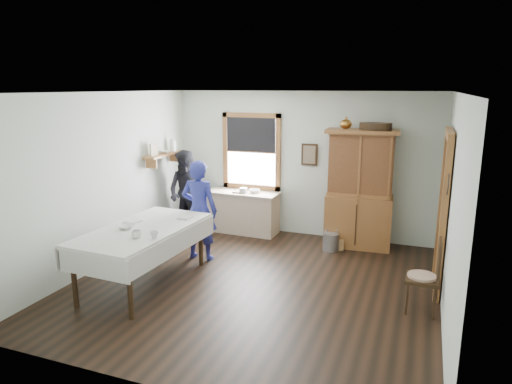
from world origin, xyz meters
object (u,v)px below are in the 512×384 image
Objects in this scene: dining_table at (144,256)px; figure_dark at (187,196)px; spindle_chair at (423,275)px; pail at (331,242)px; wicker_basket at (333,244)px; china_hutch at (360,189)px; work_counter at (243,212)px; woman_blue at (200,214)px.

figure_dark reaches higher than dining_table.
pail is (-1.51, 1.80, -0.33)m from spindle_chair.
dining_table is at bearing -133.61° from pail.
china_hutch is at bearing 38.73° from wicker_basket.
dining_table is at bearing -137.70° from china_hutch.
china_hutch is at bearing 0.88° from work_counter.
figure_dark is at bearing -178.56° from pail.
dining_table is (-2.61, -2.69, -0.61)m from china_hutch.
work_counter is 4.66× the size of pail.
wicker_basket is at bearing 128.66° from spindle_chair.
woman_blue is (-2.33, -1.51, -0.27)m from china_hutch.
china_hutch reaches higher than pail.
woman_blue is 1.02× the size of figure_dark.
figure_dark is (-0.55, 2.26, 0.33)m from dining_table.
work_counter is 0.92× the size of woman_blue.
pail is 0.09m from wicker_basket.
work_counter is 1.60m from woman_blue.
woman_blue is at bearing 169.62° from spindle_chair.
china_hutch is 1.36× the size of woman_blue.
china_hutch is 1.05m from wicker_basket.
spindle_chair is at bearing 8.12° from dining_table.
figure_dark is at bearing -151.84° from work_counter.
spindle_chair is 4.62m from figure_dark.
wicker_basket is at bearing -150.95° from woman_blue.
wicker_basket is 2.87m from figure_dark.
china_hutch is 2.79m from woman_blue.
figure_dark reaches higher than work_counter.
spindle_chair is at bearing 166.60° from woman_blue.
pail is (-0.39, -0.36, -0.88)m from china_hutch.
work_counter is at bearing 167.58° from pail.
china_hutch is at bearing 14.69° from figure_dark.
china_hutch is at bearing 117.45° from spindle_chair.
pail is at bearing -152.06° from woman_blue.
wicker_basket is at bearing -8.38° from work_counter.
pail is 0.93× the size of wicker_basket.
work_counter is at bearing 175.50° from china_hutch.
china_hutch is 6.37× the size of wicker_basket.
dining_table is 2.20× the size of spindle_chair.
woman_blue is at bearing 76.57° from dining_table.
figure_dark reaches higher than spindle_chair.
china_hutch reaches higher than figure_dark.
pail is 2.34m from woman_blue.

